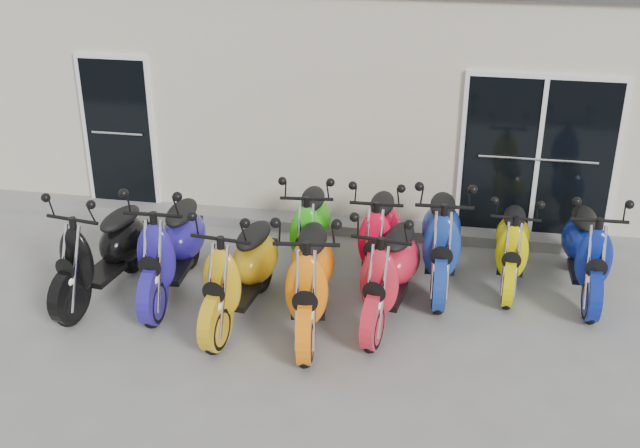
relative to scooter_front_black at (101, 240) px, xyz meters
The scene contains 15 objects.
ground 2.56m from the scooter_front_black, ahead, with size 80.00×80.00×0.00m, color gray.
building 6.04m from the scooter_front_black, 65.98° to the left, with size 14.00×6.00×3.20m, color beige.
front_step 3.40m from the scooter_front_black, 43.14° to the left, with size 14.00×0.40×0.15m, color gray.
door_left 2.60m from the scooter_front_black, 107.48° to the left, with size 1.07×0.08×2.22m, color black.
door_right 5.61m from the scooter_front_black, 25.78° to the left, with size 2.02×0.08×2.22m, color black.
scooter_front_black is the anchor object (origin of this frame).
scooter_front_blue 0.81m from the scooter_front_black, 13.53° to the left, with size 0.77×2.11×1.56m, color #251A94, non-canonical shape.
scooter_front_orange_a 1.74m from the scooter_front_black, ahead, with size 0.75×2.05×1.51m, color gold, non-canonical shape.
scooter_front_orange_b 2.54m from the scooter_front_black, ahead, with size 0.77×2.13×1.57m, color orange, non-canonical shape.
scooter_front_red 3.36m from the scooter_front_black, ahead, with size 0.73×2.01×1.49m, color red, non-canonical shape.
scooter_back_green 2.52m from the scooter_front_black, 25.51° to the left, with size 0.71×1.96×1.45m, color #26B911, non-canonical shape.
scooter_back_red 3.31m from the scooter_front_black, 19.20° to the left, with size 0.71×1.95×1.44m, color red, non-canonical shape.
scooter_back_blue 4.02m from the scooter_front_black, 14.83° to the left, with size 0.75×2.06×1.52m, color navy, non-canonical shape.
scooter_back_yellow 4.88m from the scooter_front_black, 13.93° to the left, with size 0.64×1.77×1.31m, color #D3C600, non-canonical shape.
scooter_back_extra 5.69m from the scooter_front_black, 11.02° to the left, with size 0.71×1.95×1.44m, color navy, non-canonical shape.
Camera 1 is at (1.58, -8.00, 4.86)m, focal length 45.00 mm.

